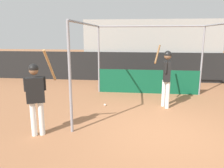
% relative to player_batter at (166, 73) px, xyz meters
% --- Properties ---
extents(ground_plane, '(60.00, 60.00, 0.00)m').
position_rel_player_batter_xyz_m(ground_plane, '(-0.27, -2.05, -1.16)').
color(ground_plane, '#9E6642').
extents(outfield_wall, '(24.00, 0.12, 1.51)m').
position_rel_player_batter_xyz_m(outfield_wall, '(-0.27, 4.18, -0.41)').
color(outfield_wall, black).
rests_on(outfield_wall, ground).
extents(bleacher_section, '(7.05, 3.20, 3.19)m').
position_rel_player_batter_xyz_m(bleacher_section, '(-0.27, 5.84, 0.43)').
color(bleacher_section, '#9E9E99').
rests_on(bleacher_section, ground).
extents(batting_cage, '(4.20, 4.06, 2.75)m').
position_rel_player_batter_xyz_m(batting_cage, '(-0.49, 0.98, 0.02)').
color(batting_cage, gray).
rests_on(batting_cage, ground).
extents(player_batter, '(0.56, 0.94, 2.05)m').
position_rel_player_batter_xyz_m(player_batter, '(0.00, 0.00, 0.00)').
color(player_batter, white).
rests_on(player_batter, ground).
extents(player_waiting, '(0.63, 0.61, 2.09)m').
position_rel_player_batter_xyz_m(player_waiting, '(-3.30, -2.50, -0.10)').
color(player_waiting, white).
rests_on(player_waiting, ground).
extents(baseball, '(0.07, 0.07, 0.07)m').
position_rel_player_batter_xyz_m(baseball, '(-2.03, -0.12, -1.13)').
color(baseball, white).
rests_on(baseball, ground).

